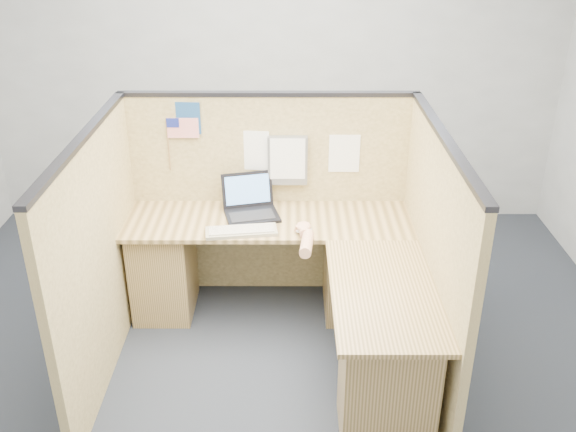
{
  "coord_description": "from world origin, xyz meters",
  "views": [
    {
      "loc": [
        0.14,
        -3.24,
        2.69
      ],
      "look_at": [
        0.13,
        0.5,
        0.84
      ],
      "focal_mm": 40.0,
      "sensor_mm": 36.0,
      "label": 1
    }
  ],
  "objects_px": {
    "laptop": "(253,204)",
    "keyboard": "(241,231)",
    "l_desk": "(296,292)",
    "mouse": "(304,230)"
  },
  "relations": [
    {
      "from": "l_desk",
      "to": "mouse",
      "type": "height_order",
      "value": "mouse"
    },
    {
      "from": "laptop",
      "to": "keyboard",
      "type": "bearing_deg",
      "value": -114.9
    },
    {
      "from": "keyboard",
      "to": "mouse",
      "type": "height_order",
      "value": "mouse"
    },
    {
      "from": "l_desk",
      "to": "keyboard",
      "type": "bearing_deg",
      "value": 151.91
    },
    {
      "from": "keyboard",
      "to": "l_desk",
      "type": "bearing_deg",
      "value": -35.7
    },
    {
      "from": "keyboard",
      "to": "mouse",
      "type": "relative_size",
      "value": 4.3
    },
    {
      "from": "keyboard",
      "to": "mouse",
      "type": "distance_m",
      "value": 0.41
    },
    {
      "from": "laptop",
      "to": "mouse",
      "type": "bearing_deg",
      "value": -55.03
    },
    {
      "from": "mouse",
      "to": "laptop",
      "type": "bearing_deg",
      "value": 138.96
    },
    {
      "from": "l_desk",
      "to": "keyboard",
      "type": "relative_size",
      "value": 4.04
    }
  ]
}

